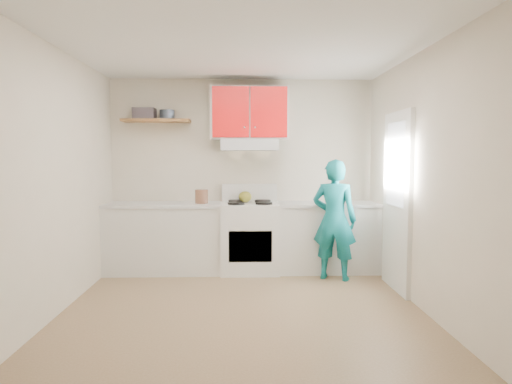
{
  "coord_description": "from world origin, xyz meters",
  "views": [
    {
      "loc": [
        -0.01,
        -4.44,
        1.54
      ],
      "look_at": [
        0.15,
        0.55,
        1.15
      ],
      "focal_mm": 31.96,
      "sensor_mm": 36.0,
      "label": 1
    }
  ],
  "objects_px": {
    "kettle": "(245,197)",
    "crock": "(202,197)",
    "stove": "(250,237)",
    "person": "(334,220)",
    "tin": "(167,115)"
  },
  "relations": [
    {
      "from": "kettle",
      "to": "crock",
      "type": "relative_size",
      "value": 0.88
    },
    {
      "from": "stove",
      "to": "person",
      "type": "xyz_separation_m",
      "value": [
        1.05,
        -0.41,
        0.29
      ]
    },
    {
      "from": "person",
      "to": "kettle",
      "type": "bearing_deg",
      "value": -3.77
    },
    {
      "from": "crock",
      "to": "tin",
      "type": "bearing_deg",
      "value": 162.45
    },
    {
      "from": "tin",
      "to": "kettle",
      "type": "height_order",
      "value": "tin"
    },
    {
      "from": "tin",
      "to": "crock",
      "type": "height_order",
      "value": "tin"
    },
    {
      "from": "tin",
      "to": "crock",
      "type": "bearing_deg",
      "value": -17.55
    },
    {
      "from": "tin",
      "to": "person",
      "type": "xyz_separation_m",
      "value": [
        2.15,
        -0.55,
        -1.34
      ]
    },
    {
      "from": "tin",
      "to": "person",
      "type": "relative_size",
      "value": 0.13
    },
    {
      "from": "stove",
      "to": "person",
      "type": "bearing_deg",
      "value": -21.59
    },
    {
      "from": "stove",
      "to": "kettle",
      "type": "relative_size",
      "value": 5.15
    },
    {
      "from": "tin",
      "to": "kettle",
      "type": "distance_m",
      "value": 1.51
    },
    {
      "from": "person",
      "to": "stove",
      "type": "bearing_deg",
      "value": 0.21
    },
    {
      "from": "stove",
      "to": "crock",
      "type": "height_order",
      "value": "crock"
    },
    {
      "from": "kettle",
      "to": "stove",
      "type": "bearing_deg",
      "value": -62.69
    }
  ]
}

